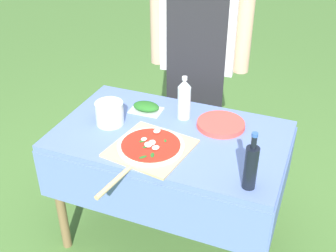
{
  "coord_description": "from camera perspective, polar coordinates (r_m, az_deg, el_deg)",
  "views": [
    {
      "loc": [
        0.67,
        -1.72,
        1.94
      ],
      "look_at": [
        -0.01,
        0.0,
        0.78
      ],
      "focal_mm": 45.0,
      "sensor_mm": 36.0,
      "label": 1
    }
  ],
  "objects": [
    {
      "name": "ground_plane",
      "position": [
        2.67,
        0.31,
        -14.47
      ],
      "size": [
        12.0,
        12.0,
        0.0
      ],
      "primitive_type": "plane",
      "color": "#517F38"
    },
    {
      "name": "prep_table",
      "position": [
        2.26,
        0.35,
        -3.24
      ],
      "size": [
        1.22,
        0.75,
        0.74
      ],
      "color": "#607AB7",
      "rests_on": "ground"
    },
    {
      "name": "person_cook",
      "position": [
        2.66,
        4.26,
        10.91
      ],
      "size": [
        0.63,
        0.25,
        1.67
      ],
      "rotation": [
        0.0,
        0.0,
        3.25
      ],
      "color": "#70604C",
      "rests_on": "ground"
    },
    {
      "name": "pizza_on_peel",
      "position": [
        2.06,
        -2.51,
        -2.98
      ],
      "size": [
        0.41,
        0.63,
        0.05
      ],
      "rotation": [
        0.0,
        0.0,
        -0.15
      ],
      "color": "#D1B27F",
      "rests_on": "prep_table"
    },
    {
      "name": "oil_bottle",
      "position": [
        1.81,
        11.15,
        -5.39
      ],
      "size": [
        0.06,
        0.06,
        0.28
      ],
      "color": "black",
      "rests_on": "prep_table"
    },
    {
      "name": "water_bottle",
      "position": [
        2.28,
        2.21,
        3.68
      ],
      "size": [
        0.07,
        0.07,
        0.25
      ],
      "color": "silver",
      "rests_on": "prep_table"
    },
    {
      "name": "herb_container",
      "position": [
        2.39,
        -2.98,
        2.59
      ],
      "size": [
        0.18,
        0.12,
        0.05
      ],
      "rotation": [
        0.0,
        0.0,
        0.02
      ],
      "color": "silver",
      "rests_on": "prep_table"
    },
    {
      "name": "mixing_tub",
      "position": [
        2.27,
        -7.92,
        1.74
      ],
      "size": [
        0.15,
        0.15,
        0.13
      ],
      "primitive_type": "cylinder",
      "color": "silver",
      "rests_on": "prep_table"
    },
    {
      "name": "plate_stack",
      "position": [
        2.26,
        7.16,
        0.24
      ],
      "size": [
        0.26,
        0.26,
        0.02
      ],
      "color": "#DB4C42",
      "rests_on": "prep_table"
    }
  ]
}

